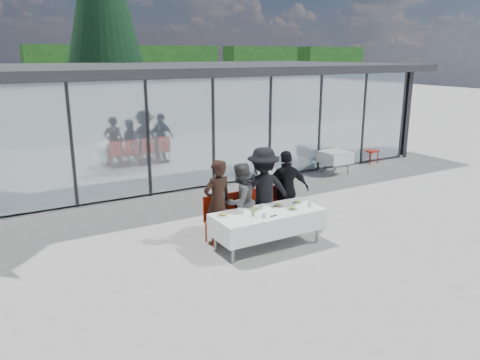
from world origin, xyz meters
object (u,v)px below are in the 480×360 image
Objects in this scene: diner_chair_d at (283,204)px; plate_extra at (292,208)px; diner_c at (263,191)px; spare_table_right at (335,157)px; spare_chair_b at (350,150)px; diner_chair_c at (260,209)px; diner_chair_a at (215,217)px; diner_chair_b at (238,213)px; folded_eyeglasses at (274,216)px; plate_d at (298,202)px; diner_d at (286,190)px; plate_a at (222,215)px; juice_bottle at (253,213)px; diner_a at (218,202)px; dining_table at (268,221)px; diner_b at (240,202)px; lounger at (271,175)px; plate_b at (255,209)px; plate_c at (278,205)px; spare_chair_a at (369,148)px.

plate_extra is at bearing -115.04° from diner_chair_d.
diner_c is 2.23× the size of spare_table_right.
diner_chair_c is at bearing -148.15° from spare_chair_b.
diner_chair_a is 1.00× the size of diner_chair_b.
spare_chair_b is (6.53, 4.88, -0.22)m from folded_eyeglasses.
diner_chair_a is 1.00× the size of diner_chair_c.
diner_chair_a is 1.70m from diner_chair_d.
plate_d is 0.25× the size of spare_chair_b.
diner_chair_b is 6.96× the size of folded_eyeglasses.
diner_d reaches higher than spare_table_right.
plate_a is 0.60m from juice_bottle.
plate_d is 1.00× the size of plate_extra.
dining_table is at bearing 132.78° from diner_a.
spare_table_right is 1.47m from spare_chair_b.
plate_a is (-0.12, -0.53, 0.24)m from diner_chair_a.
diner_b is (0.53, -0.11, 0.28)m from diner_chair_a.
spare_chair_b is at bearing 36.74° from folded_eyeglasses.
juice_bottle reaches higher than plate_extra.
lounger is (3.54, 3.23, -0.28)m from diner_chair_a.
juice_bottle is 1.07× the size of folded_eyeglasses.
diner_chair_d is at bearing -145.44° from spare_chair_b.
plate_b is at bearing -1.74° from plate_a.
juice_bottle is at bearing -169.31° from plate_d.
diner_d is 11.92× the size of juice_bottle.
plate_c and plate_d have the same top height.
juice_bottle reaches higher than plate_d.
diner_a is 12.67× the size of folded_eyeglasses.
diner_chair_b reaches higher than dining_table.
juice_bottle is (-0.72, -0.75, -0.13)m from diner_c.
diner_a is 1.82× the size of spare_chair_a.
spare_table_right is (5.45, 3.12, 0.02)m from diner_chair_b.
lounger is (2.40, 3.84, -0.52)m from plate_c.
diner_d is at bearing -148.97° from spare_chair_a.
plate_d and plate_extra have the same top height.
plate_d is 0.46m from plate_extra.
plate_a and plate_b have the same top height.
diner_d reaches higher than plate_d.
diner_d is (1.18, 0.00, 0.07)m from diner_b.
spare_table_right is at bearing 35.38° from juice_bottle.
diner_chair_b is at bearing -109.65° from diner_b.
diner_a reaches higher than diner_chair_a.
plate_d is (0.49, -0.01, 0.00)m from plate_c.
diner_a is at bearing -151.66° from spare_table_right.
plate_c is at bearing -5.82° from plate_b.
diner_chair_b and diner_chair_d have the same top height.
diner_a is at bearing 74.57° from plate_a.
dining_table is at bearing -46.13° from plate_b.
diner_d is 3.86m from lounger.
diner_c reaches higher than diner_a.
diner_b reaches higher than dining_table.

